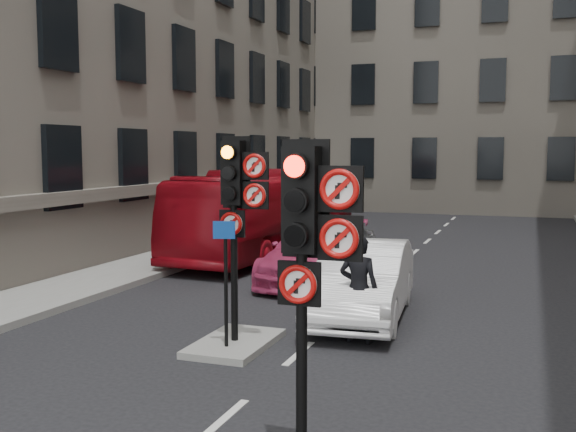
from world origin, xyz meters
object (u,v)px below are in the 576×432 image
Objects in this scene: bus_red at (270,212)px; motorcyclist at (359,289)px; info_sign at (225,266)px; car_white at (363,281)px; signal_far at (238,194)px; motorcycle at (378,303)px; car_pink at (315,253)px; signal_near at (309,235)px; car_silver at (333,248)px.

bus_red is 5.19× the size of motorcyclist.
info_sign reaches higher than motorcyclist.
motorcyclist reaches higher than car_white.
motorcycle is (1.98, 2.29, -2.25)m from signal_far.
motorcyclist is at bearing -56.03° from bus_red.
car_white is at bearing -59.67° from car_pink.
car_white is 8.89m from bus_red.
signal_near is at bearing -71.13° from info_sign.
signal_near is 10.82m from car_pink.
signal_near reaches higher than motorcyclist.
signal_far is 3.77m from motorcycle.
car_white is 3.15× the size of motorcycle.
motorcycle is at bearing -62.29° from car_silver.
motorcyclist is at bearing -66.06° from car_pink.
car_silver is at bearing 93.26° from signal_far.
bus_red is at bearing 122.27° from motorcycle.
signal_near is 2.37× the size of motorcycle.
car_silver is 0.84× the size of car_pink.
signal_near reaches higher than car_pink.
signal_near is 0.70× the size of car_pink.
info_sign is (3.32, -10.52, 0.10)m from bus_red.
bus_red is at bearing 112.97° from signal_near.
signal_near is at bearing -86.23° from car_white.
signal_far is 3.71m from car_white.
car_silver is 1.99× the size of info_sign.
motorcyclist is (-0.08, -1.28, 0.53)m from motorcycle.
car_pink is at bearing 95.09° from signal_far.
signal_near is at bearing 100.12° from motorcyclist.
car_pink is 6.66m from info_sign.
signal_near is 11.93m from car_silver.
signal_near is 5.30m from motorcyclist.
bus_red is 9.54m from motorcycle.
car_pink is 3.38× the size of motorcycle.
motorcyclist is (1.90, 1.01, -1.72)m from signal_far.
car_white is (1.56, 2.76, -1.92)m from signal_far.
signal_far is 7.66m from car_silver.
signal_far is at bearing 30.09° from motorcyclist.
motorcycle is 1.39m from motorcyclist.
bus_red is 10.54m from motorcyclist.
info_sign is at bearing 37.85° from motorcyclist.
car_white reaches higher than car_pink.
bus_red is at bearing 118.98° from car_white.
info_sign is (-1.63, -3.17, 0.73)m from car_white.
car_white is 0.71m from motorcycle.
motorcyclist is at bearing -84.15° from car_white.
signal_near reaches higher than motorcycle.
motorcyclist is (2.45, -5.18, 0.24)m from car_pink.
signal_near is 0.75× the size of car_white.
car_white is at bearing 60.51° from signal_far.
info_sign reaches higher than car_pink.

